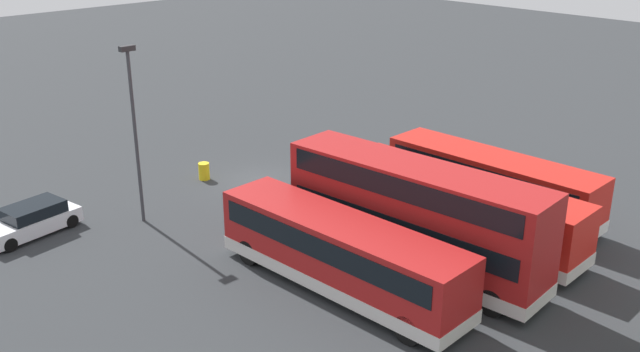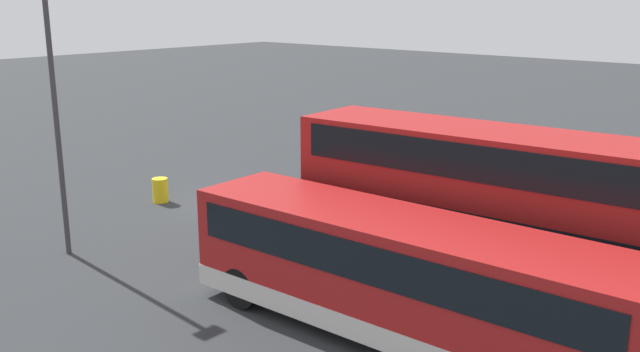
{
  "view_description": "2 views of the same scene",
  "coord_description": "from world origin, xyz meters",
  "px_view_note": "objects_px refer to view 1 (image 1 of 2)",
  "views": [
    {
      "loc": [
        23.03,
        28.59,
        14.38
      ],
      "look_at": [
        -0.83,
        4.0,
        1.16
      ],
      "focal_mm": 40.05,
      "sensor_mm": 36.0,
      "label": 1
    },
    {
      "loc": [
        17.65,
        19.66,
        7.83
      ],
      "look_at": [
        -1.49,
        2.97,
        1.25
      ],
      "focal_mm": 39.13,
      "sensor_mm": 36.0,
      "label": 2
    }
  ],
  "objects_px": {
    "bus_single_deck_fourth": "(341,252)",
    "waste_bin_yellow": "(204,171)",
    "bus_single_deck_near_end": "(491,182)",
    "bus_single_deck_second": "(460,206)",
    "lamp_post_tall": "(134,123)",
    "car_hatchback_silver": "(32,220)",
    "bus_double_decker_third": "(414,214)"
  },
  "relations": [
    {
      "from": "bus_single_deck_second",
      "to": "waste_bin_yellow",
      "type": "relative_size",
      "value": 12.42
    },
    {
      "from": "bus_single_deck_second",
      "to": "car_hatchback_silver",
      "type": "relative_size",
      "value": 2.6
    },
    {
      "from": "bus_single_deck_second",
      "to": "waste_bin_yellow",
      "type": "xyz_separation_m",
      "value": [
        3.95,
        -14.14,
        -1.15
      ]
    },
    {
      "from": "bus_single_deck_near_end",
      "to": "bus_single_deck_second",
      "type": "height_order",
      "value": "same"
    },
    {
      "from": "lamp_post_tall",
      "to": "waste_bin_yellow",
      "type": "xyz_separation_m",
      "value": [
        -5.32,
        -2.47,
        -4.44
      ]
    },
    {
      "from": "bus_single_deck_near_end",
      "to": "bus_single_deck_fourth",
      "type": "xyz_separation_m",
      "value": [
        10.63,
        0.11,
        0.0
      ]
    },
    {
      "from": "bus_double_decker_third",
      "to": "waste_bin_yellow",
      "type": "relative_size",
      "value": 12.35
    },
    {
      "from": "bus_single_deck_second",
      "to": "bus_double_decker_third",
      "type": "relative_size",
      "value": 1.01
    },
    {
      "from": "bus_double_decker_third",
      "to": "bus_single_deck_near_end",
      "type": "bearing_deg",
      "value": -172.61
    },
    {
      "from": "lamp_post_tall",
      "to": "waste_bin_yellow",
      "type": "distance_m",
      "value": 7.36
    },
    {
      "from": "bus_single_deck_second",
      "to": "bus_double_decker_third",
      "type": "height_order",
      "value": "bus_double_decker_third"
    },
    {
      "from": "bus_single_deck_near_end",
      "to": "car_hatchback_silver",
      "type": "distance_m",
      "value": 21.78
    },
    {
      "from": "bus_double_decker_third",
      "to": "bus_single_deck_fourth",
      "type": "relative_size",
      "value": 1.03
    },
    {
      "from": "lamp_post_tall",
      "to": "bus_single_deck_fourth",
      "type": "bearing_deg",
      "value": 100.96
    },
    {
      "from": "bus_single_deck_second",
      "to": "lamp_post_tall",
      "type": "distance_m",
      "value": 15.27
    },
    {
      "from": "bus_single_deck_second",
      "to": "lamp_post_tall",
      "type": "bearing_deg",
      "value": -51.54
    },
    {
      "from": "bus_single_deck_near_end",
      "to": "bus_single_deck_second",
      "type": "relative_size",
      "value": 0.93
    },
    {
      "from": "bus_single_deck_fourth",
      "to": "lamp_post_tall",
      "type": "relative_size",
      "value": 1.34
    },
    {
      "from": "bus_single_deck_near_end",
      "to": "bus_single_deck_second",
      "type": "bearing_deg",
      "value": 10.45
    },
    {
      "from": "bus_single_deck_second",
      "to": "bus_double_decker_third",
      "type": "xyz_separation_m",
      "value": [
        3.68,
        0.28,
        0.83
      ]
    },
    {
      "from": "lamp_post_tall",
      "to": "car_hatchback_silver",
      "type": "bearing_deg",
      "value": -27.08
    },
    {
      "from": "bus_single_deck_second",
      "to": "waste_bin_yellow",
      "type": "bearing_deg",
      "value": -74.39
    },
    {
      "from": "bus_single_deck_second",
      "to": "lamp_post_tall",
      "type": "height_order",
      "value": "lamp_post_tall"
    },
    {
      "from": "bus_double_decker_third",
      "to": "bus_single_deck_fourth",
      "type": "bearing_deg",
      "value": -13.41
    },
    {
      "from": "bus_single_deck_fourth",
      "to": "lamp_post_tall",
      "type": "xyz_separation_m",
      "value": [
        2.16,
        -11.14,
        3.29
      ]
    },
    {
      "from": "bus_single_deck_fourth",
      "to": "lamp_post_tall",
      "type": "height_order",
      "value": "lamp_post_tall"
    },
    {
      "from": "car_hatchback_silver",
      "to": "lamp_post_tall",
      "type": "xyz_separation_m",
      "value": [
        -4.43,
        2.27,
        4.21
      ]
    },
    {
      "from": "lamp_post_tall",
      "to": "waste_bin_yellow",
      "type": "height_order",
      "value": "lamp_post_tall"
    },
    {
      "from": "bus_double_decker_third",
      "to": "lamp_post_tall",
      "type": "height_order",
      "value": "lamp_post_tall"
    },
    {
      "from": "bus_single_deck_fourth",
      "to": "waste_bin_yellow",
      "type": "bearing_deg",
      "value": -103.1
    },
    {
      "from": "bus_single_deck_fourth",
      "to": "waste_bin_yellow",
      "type": "height_order",
      "value": "bus_single_deck_fourth"
    },
    {
      "from": "bus_double_decker_third",
      "to": "waste_bin_yellow",
      "type": "xyz_separation_m",
      "value": [
        0.27,
        -14.43,
        -1.97
      ]
    }
  ]
}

